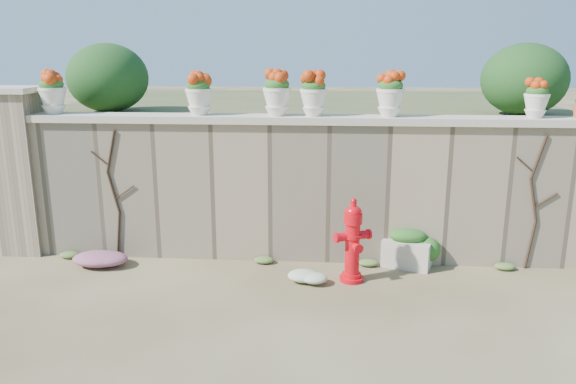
{
  "coord_description": "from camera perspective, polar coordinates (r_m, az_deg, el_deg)",
  "views": [
    {
      "loc": [
        0.4,
        -6.05,
        3.01
      ],
      "look_at": [
        -0.14,
        1.4,
        1.1
      ],
      "focal_mm": 35.0,
      "sensor_mm": 36.0,
      "label": 1
    }
  ],
  "objects": [
    {
      "name": "wall_cap",
      "position": [
        7.92,
        1.26,
        7.39
      ],
      "size": [
        8.1,
        0.52,
        0.1
      ],
      "primitive_type": "cube",
      "color": "beige",
      "rests_on": "stone_wall"
    },
    {
      "name": "back_shrub_left",
      "position": [
        9.75,
        -17.84,
        10.98
      ],
      "size": [
        1.3,
        1.3,
        1.1
      ],
      "primitive_type": "ellipsoid",
      "color": "#143814",
      "rests_on": "raised_fill"
    },
    {
      "name": "fire_hydrant",
      "position": [
        7.44,
        6.58,
        -4.89
      ],
      "size": [
        0.49,
        0.35,
        1.13
      ],
      "rotation": [
        0.0,
        0.0,
        0.41
      ],
      "color": "red",
      "rests_on": "ground"
    },
    {
      "name": "urn_pot_2",
      "position": [
        7.91,
        -1.12,
        9.98
      ],
      "size": [
        0.4,
        0.4,
        0.62
      ],
      "color": "silver",
      "rests_on": "wall_cap"
    },
    {
      "name": "back_shrub_right",
      "position": [
        9.55,
        22.88,
        10.5
      ],
      "size": [
        1.3,
        1.3,
        1.1
      ],
      "primitive_type": "ellipsoid",
      "color": "#143814",
      "rests_on": "raised_fill"
    },
    {
      "name": "vine_left",
      "position": [
        8.47,
        -17.23,
        -0.09
      ],
      "size": [
        0.6,
        0.04,
        1.91
      ],
      "color": "black",
      "rests_on": "ground"
    },
    {
      "name": "urn_pot_4",
      "position": [
        7.92,
        10.36,
        9.73
      ],
      "size": [
        0.39,
        0.39,
        0.61
      ],
      "color": "silver",
      "rests_on": "wall_cap"
    },
    {
      "name": "urn_pot_3",
      "position": [
        7.88,
        2.62,
        9.87
      ],
      "size": [
        0.38,
        0.38,
        0.6
      ],
      "color": "silver",
      "rests_on": "wall_cap"
    },
    {
      "name": "white_flowers",
      "position": [
        7.49,
        1.97,
        -8.53
      ],
      "size": [
        0.54,
        0.43,
        0.2
      ],
      "primitive_type": "ellipsoid",
      "color": "white",
      "rests_on": "ground"
    },
    {
      "name": "ground",
      "position": [
        6.77,
        0.37,
        -12.04
      ],
      "size": [
        80.0,
        80.0,
        0.0
      ],
      "primitive_type": "plane",
      "color": "brown",
      "rests_on": "ground"
    },
    {
      "name": "urn_pot_0",
      "position": [
        8.81,
        -22.82,
        9.27
      ],
      "size": [
        0.38,
        0.38,
        0.6
      ],
      "color": "silver",
      "rests_on": "wall_cap"
    },
    {
      "name": "gate_pillar",
      "position": [
        9.24,
        -25.43,
        2.02
      ],
      "size": [
        0.72,
        0.72,
        2.48
      ],
      "color": "gray",
      "rests_on": "ground"
    },
    {
      "name": "magenta_clump",
      "position": [
        8.42,
        -18.16,
        -6.39
      ],
      "size": [
        0.97,
        0.65,
        0.26
      ],
      "primitive_type": "ellipsoid",
      "color": "#C42795",
      "rests_on": "ground"
    },
    {
      "name": "urn_pot_5",
      "position": [
        8.36,
        23.93,
        8.66
      ],
      "size": [
        0.33,
        0.33,
        0.52
      ],
      "color": "silver",
      "rests_on": "wall_cap"
    },
    {
      "name": "stone_wall",
      "position": [
        8.12,
        1.22,
        0.01
      ],
      "size": [
        8.0,
        0.4,
        2.0
      ],
      "primitive_type": "cube",
      "color": "gray",
      "rests_on": "ground"
    },
    {
      "name": "green_shrub",
      "position": [
        8.2,
        13.86,
        -5.44
      ],
      "size": [
        0.62,
        0.56,
        0.59
      ],
      "primitive_type": "ellipsoid",
      "color": "#1E5119",
      "rests_on": "ground"
    },
    {
      "name": "vine_right",
      "position": [
        8.39,
        23.74,
        -0.81
      ],
      "size": [
        0.6,
        0.04,
        1.91
      ],
      "color": "black",
      "rests_on": "ground"
    },
    {
      "name": "raised_fill",
      "position": [
        11.24,
        2.07,
        4.05
      ],
      "size": [
        9.0,
        6.0,
        2.0
      ],
      "primitive_type": "cube",
      "color": "#384C23",
      "rests_on": "ground"
    },
    {
      "name": "urn_pot_1",
      "position": [
        8.09,
        -9.05,
        9.8
      ],
      "size": [
        0.38,
        0.38,
        0.59
      ],
      "color": "silver",
      "rests_on": "wall_cap"
    },
    {
      "name": "planter_box",
      "position": [
        8.17,
        12.02,
        -5.68
      ],
      "size": [
        0.76,
        0.59,
        0.55
      ],
      "rotation": [
        0.0,
        0.0,
        -0.35
      ],
      "color": "beige",
      "rests_on": "ground"
    }
  ]
}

